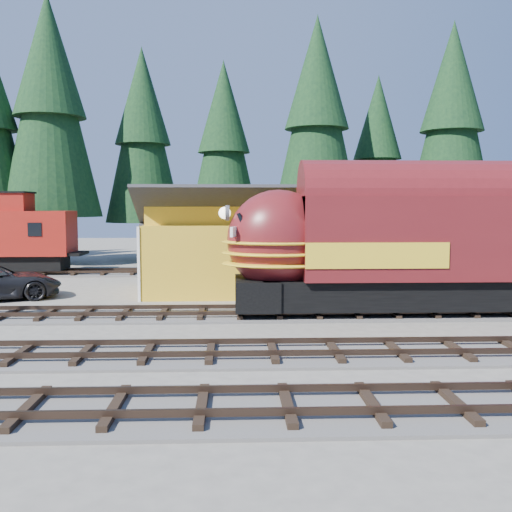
{
  "coord_description": "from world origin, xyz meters",
  "views": [
    {
      "loc": [
        -1.71,
        -18.16,
        4.31
      ],
      "look_at": [
        -0.85,
        4.0,
        2.37
      ],
      "focal_mm": 40.0,
      "sensor_mm": 36.0,
      "label": 1
    }
  ],
  "objects": [
    {
      "name": "ground",
      "position": [
        0.0,
        0.0,
        0.0
      ],
      "size": [
        120.0,
        120.0,
        0.0
      ],
      "primitive_type": "plane",
      "color": "#6B665B",
      "rests_on": "ground"
    },
    {
      "name": "track_spur",
      "position": [
        -10.0,
        18.0,
        0.06
      ],
      "size": [
        32.0,
        3.2,
        0.33
      ],
      "color": "#4C4947",
      "rests_on": "ground"
    },
    {
      "name": "depot",
      "position": [
        -0.0,
        10.5,
        2.96
      ],
      "size": [
        12.8,
        7.0,
        5.3
      ],
      "color": "orange",
      "rests_on": "ground"
    },
    {
      "name": "conifer_backdrop",
      "position": [
        3.91,
        24.4,
        10.54
      ],
      "size": [
        79.86,
        23.99,
        17.34
      ],
      "color": "black",
      "rests_on": "ground"
    },
    {
      "name": "locomotive",
      "position": [
        6.01,
        4.0,
        2.68
      ],
      "size": [
        16.99,
        3.38,
        4.62
      ],
      "color": "black",
      "rests_on": "ground"
    }
  ]
}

